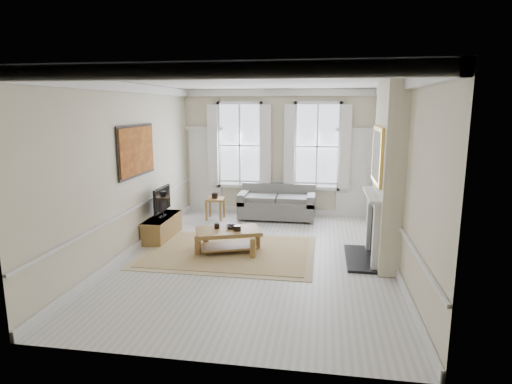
% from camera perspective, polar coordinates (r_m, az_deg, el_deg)
% --- Properties ---
extents(floor, '(7.20, 7.20, 0.00)m').
position_cam_1_polar(floor, '(8.58, 0.22, -8.72)').
color(floor, '#B7B5AD').
rests_on(floor, ground).
extents(ceiling, '(7.20, 7.20, 0.00)m').
position_cam_1_polar(ceiling, '(8.07, 0.24, 14.59)').
color(ceiling, white).
rests_on(ceiling, back_wall).
extents(back_wall, '(5.20, 0.00, 5.20)m').
position_cam_1_polar(back_wall, '(11.70, 2.96, 5.21)').
color(back_wall, beige).
rests_on(back_wall, floor).
extents(left_wall, '(0.00, 7.20, 7.20)m').
position_cam_1_polar(left_wall, '(8.93, -16.52, 2.87)').
color(left_wall, beige).
rests_on(left_wall, floor).
extents(right_wall, '(0.00, 7.20, 7.20)m').
position_cam_1_polar(right_wall, '(8.17, 18.55, 2.01)').
color(right_wall, beige).
rests_on(right_wall, floor).
extents(window_left, '(1.26, 0.20, 2.20)m').
position_cam_1_polar(window_left, '(11.79, -2.17, 6.24)').
color(window_left, '#B2BCC6').
rests_on(window_left, back_wall).
extents(window_right, '(1.26, 0.20, 2.20)m').
position_cam_1_polar(window_right, '(11.56, 8.15, 6.04)').
color(window_right, '#B2BCC6').
rests_on(window_right, back_wall).
extents(door_left, '(0.90, 0.08, 2.30)m').
position_cam_1_polar(door_left, '(12.12, -6.78, 2.74)').
color(door_left, silver).
rests_on(door_left, floor).
extents(door_right, '(0.90, 0.08, 2.30)m').
position_cam_1_polar(door_right, '(11.69, 12.95, 2.22)').
color(door_right, silver).
rests_on(door_right, floor).
extents(painting, '(0.05, 1.66, 1.06)m').
position_cam_1_polar(painting, '(9.14, -15.61, 5.32)').
color(painting, '#BF7320').
rests_on(painting, left_wall).
extents(chimney_breast, '(0.35, 1.70, 3.38)m').
position_cam_1_polar(chimney_breast, '(8.34, 17.15, 2.27)').
color(chimney_breast, beige).
rests_on(chimney_breast, floor).
extents(hearth, '(0.55, 1.50, 0.05)m').
position_cam_1_polar(hearth, '(8.70, 13.71, -8.59)').
color(hearth, black).
rests_on(hearth, floor).
extents(fireplace, '(0.21, 1.45, 1.33)m').
position_cam_1_polar(fireplace, '(8.51, 15.27, -4.12)').
color(fireplace, silver).
rests_on(fireplace, floor).
extents(mirror, '(0.06, 1.26, 1.06)m').
position_cam_1_polar(mirror, '(8.27, 15.81, 4.72)').
color(mirror, gold).
rests_on(mirror, chimney_breast).
extents(sofa, '(1.99, 0.97, 0.89)m').
position_cam_1_polar(sofa, '(11.43, 2.85, -1.69)').
color(sofa, '#5C5C59').
rests_on(sofa, floor).
extents(side_table, '(0.50, 0.50, 0.56)m').
position_cam_1_polar(side_table, '(11.36, -5.47, -1.37)').
color(side_table, olive).
rests_on(side_table, floor).
extents(rug, '(3.50, 2.60, 0.02)m').
position_cam_1_polar(rug, '(8.89, -3.68, -7.93)').
color(rug, '#9E7B51').
rests_on(rug, floor).
extents(coffee_table, '(1.47, 1.15, 0.48)m').
position_cam_1_polar(coffee_table, '(8.77, -3.71, -5.53)').
color(coffee_table, olive).
rests_on(coffee_table, rug).
extents(ceramic_pot_a, '(0.11, 0.11, 0.11)m').
position_cam_1_polar(ceramic_pot_a, '(8.84, -5.24, -4.51)').
color(ceramic_pot_a, black).
rests_on(ceramic_pot_a, coffee_table).
extents(ceramic_pot_b, '(0.15, 0.15, 0.10)m').
position_cam_1_polar(ceramic_pot_b, '(8.65, -2.50, -4.85)').
color(ceramic_pot_b, black).
rests_on(ceramic_pot_b, coffee_table).
extents(bowl, '(0.26, 0.26, 0.06)m').
position_cam_1_polar(bowl, '(8.82, -3.26, -4.67)').
color(bowl, black).
rests_on(bowl, coffee_table).
extents(tv_stand, '(0.45, 1.39, 0.50)m').
position_cam_1_polar(tv_stand, '(9.97, -12.37, -4.61)').
color(tv_stand, olive).
rests_on(tv_stand, floor).
extents(tv, '(0.08, 0.90, 0.68)m').
position_cam_1_polar(tv, '(9.81, -12.41, -1.00)').
color(tv, black).
rests_on(tv, tv_stand).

